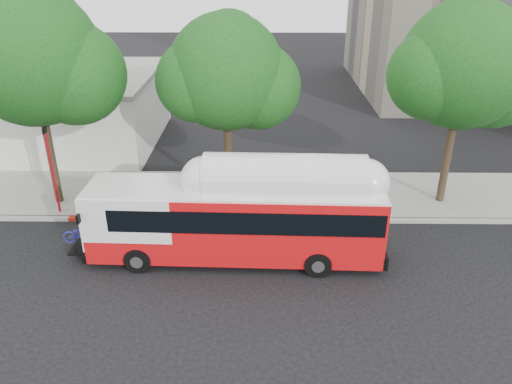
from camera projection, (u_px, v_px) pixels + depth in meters
ground at (246, 272)px, 18.59m from camera, size 120.00×120.00×0.00m
sidewalk at (250, 194)px, 24.40m from camera, size 60.00×5.00×0.15m
curb_strip at (249, 219)px, 22.06m from camera, size 60.00×0.30×0.15m
red_curb_segment at (181, 219)px, 22.09m from camera, size 10.00×0.32×0.16m
street_tree_left at (45, 62)px, 20.79m from camera, size 6.67×5.80×9.74m
street_tree_mid at (236, 77)px, 21.46m from camera, size 5.75×5.00×8.62m
street_tree_right at (473, 70)px, 21.02m from camera, size 6.21×5.40×9.18m
low_commercial_bldg at (24, 108)px, 30.39m from camera, size 16.20×10.20×4.25m
transit_bus at (237, 221)px, 18.78m from camera, size 11.83×2.79×3.48m
signal_pole at (52, 172)px, 21.74m from camera, size 0.12×0.39×4.11m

